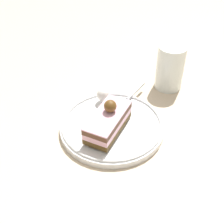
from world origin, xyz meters
TOP-DOWN VIEW (x-y plane):
  - ground_plane at (0.00, 0.00)m, footprint 2.40×2.40m
  - dessert_plate at (-0.03, 0.01)m, footprint 0.23×0.23m
  - cake_slice at (-0.03, 0.03)m, footprint 0.07×0.13m
  - whipped_cream_dollop at (0.03, -0.05)m, footprint 0.03×0.03m
  - fork at (-0.02, -0.09)m, footprint 0.01×0.13m
  - drink_glass_far at (-0.07, -0.21)m, footprint 0.07×0.07m

SIDE VIEW (x-z plane):
  - ground_plane at x=0.00m, z-range 0.00..0.00m
  - dessert_plate at x=-0.03m, z-range 0.00..0.02m
  - fork at x=-0.02m, z-range 0.02..0.02m
  - whipped_cream_dollop at x=0.03m, z-range 0.02..0.05m
  - cake_slice at x=-0.03m, z-range 0.01..0.08m
  - drink_glass_far at x=-0.07m, z-range -0.01..0.11m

